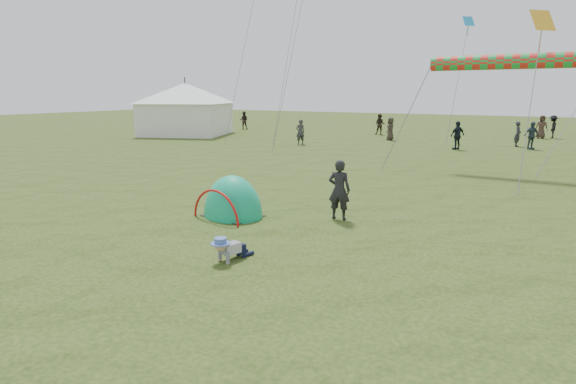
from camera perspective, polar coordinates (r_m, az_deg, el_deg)
The scene contains 17 objects.
ground at distance 10.33m, azimuth -11.06°, elevation -7.32°, with size 140.00×140.00×0.00m, color #203911.
crawling_toddler at distance 9.57m, azimuth -7.55°, elevation -7.04°, with size 0.51×0.73×0.56m, color black, non-canonical shape.
popup_tent at distance 13.00m, azimuth -6.98°, elevation -3.04°, with size 1.83×1.51×2.37m, color #0A9989.
standing_adult at distance 12.47m, azimuth 6.52°, elevation 0.27°, with size 0.61×0.40×1.68m, color black.
event_marquee at distance 39.14m, azimuth -12.82°, elevation 10.46°, with size 6.66×6.66×4.58m, color white, non-canonical shape.
crowd_person_0 at distance 33.14m, azimuth 27.15°, elevation 6.55°, with size 0.60×0.39×1.64m, color #27262F.
crowd_person_1 at distance 38.95m, azimuth 11.60°, elevation 8.41°, with size 0.84×0.66×1.73m, color #2A241B.
crowd_person_3 at distance 40.78m, azimuth 30.57°, elevation 7.15°, with size 1.14×0.66×1.77m, color black.
crowd_person_7 at distance 44.27m, azimuth -5.63°, elevation 9.04°, with size 0.83×0.64×1.70m, color black.
crowd_person_8 at distance 31.91m, azimuth 28.52°, elevation 6.31°, with size 1.01×0.42×1.73m, color #30434B.
crowd_person_10 at distance 40.07m, azimuth 29.50°, elevation 7.21°, with size 0.87×0.57×1.78m, color #3E2C25.
crowd_person_12 at distance 30.82m, azimuth 1.58°, elevation 7.62°, with size 0.62×0.41×1.70m, color #302F34.
crowd_person_14 at distance 29.87m, azimuth 20.72°, elevation 6.72°, with size 1.03×0.43×1.76m, color black.
crowd_person_16 at distance 34.50m, azimuth 12.89°, elevation 7.83°, with size 0.83×0.54×1.69m, color #322B24.
rainbow_tube_kite at distance 21.83m, azimuth 26.61°, elevation 14.59°, with size 0.64×0.64×6.64m, color red.
diamond_kite_1 at distance 22.28m, azimuth 29.61°, elevation 18.44°, with size 1.01×1.01×0.00m, color gold.
diamond_kite_4 at distance 36.75m, azimuth 21.95°, elevation 19.49°, with size 0.82×0.82×0.00m, color #1F99DE.
Camera 1 is at (6.46, -7.28, 3.46)m, focal length 28.00 mm.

